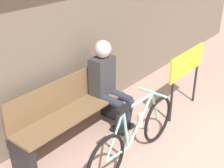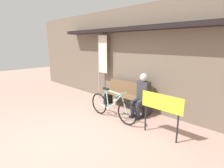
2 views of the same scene
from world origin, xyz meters
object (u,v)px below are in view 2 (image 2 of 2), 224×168
at_px(bicycle, 112,107).
at_px(signboard, 162,105).
at_px(person_seated, 142,92).
at_px(park_bench_near, 127,97).
at_px(banner_pole, 102,59).

distance_m(bicycle, signboard, 1.50).
relative_size(person_seated, signboard, 1.26).
distance_m(park_bench_near, bicycle, 0.91).
bearing_deg(person_seated, banner_pole, 173.11).
bearing_deg(signboard, person_seated, 145.14).
height_order(park_bench_near, bicycle, park_bench_near).
relative_size(park_bench_near, banner_pole, 0.72).
height_order(park_bench_near, banner_pole, banner_pole).
xyz_separation_m(person_seated, banner_pole, (-1.96, 0.24, 0.78)).
distance_m(park_bench_near, banner_pole, 1.72).
height_order(park_bench_near, person_seated, person_seated).
bearing_deg(bicycle, banner_pole, 146.22).
distance_m(bicycle, banner_pole, 2.16).
bearing_deg(banner_pole, person_seated, -6.89).
bearing_deg(park_bench_near, signboard, -25.98).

